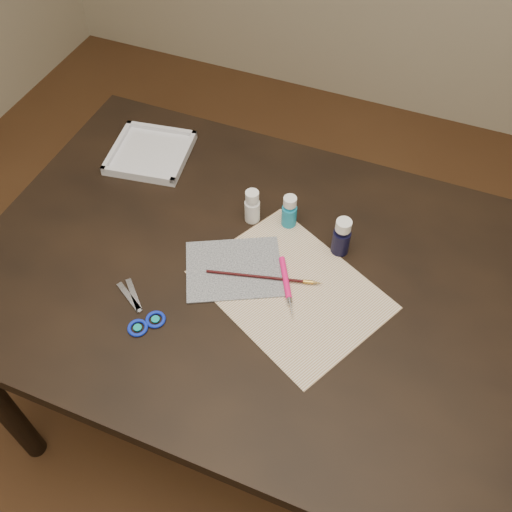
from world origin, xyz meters
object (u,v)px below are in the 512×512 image
at_px(paper, 291,289).
at_px(canvas, 234,269).
at_px(paint_bottle_navy, 342,237).
at_px(palette_tray, 150,152).
at_px(scissors, 134,307).
at_px(paint_bottle_white, 252,206).
at_px(paint_bottle_cyan, 289,211).

relative_size(paper, canvas, 1.81).
height_order(paint_bottle_navy, palette_tray, paint_bottle_navy).
bearing_deg(palette_tray, paper, -28.66).
height_order(canvas, scissors, scissors).
height_order(canvas, paint_bottle_navy, paint_bottle_navy).
relative_size(paint_bottle_navy, scissors, 0.60).
bearing_deg(canvas, scissors, -131.66).
bearing_deg(paint_bottle_white, scissors, -112.21).
distance_m(paper, paint_bottle_white, 0.23).
xyz_separation_m(canvas, paint_bottle_white, (-0.02, 0.16, 0.04)).
relative_size(canvas, paint_bottle_navy, 2.15).
bearing_deg(scissors, canvas, -101.10).
distance_m(canvas, paint_bottle_cyan, 0.20).
height_order(paper, palette_tray, palette_tray).
height_order(paint_bottle_white, scissors, paint_bottle_white).
relative_size(paint_bottle_white, palette_tray, 0.45).
bearing_deg(palette_tray, scissors, -65.56).
distance_m(paper, paint_bottle_navy, 0.17).
bearing_deg(palette_tray, paint_bottle_white, -17.84).
distance_m(paper, paint_bottle_cyan, 0.20).
bearing_deg(paint_bottle_cyan, scissors, -122.37).
relative_size(paper, paint_bottle_navy, 3.88).
relative_size(canvas, paint_bottle_cyan, 2.43).
xyz_separation_m(paper, paint_bottle_white, (-0.16, 0.16, 0.04)).
xyz_separation_m(canvas, palette_tray, (-0.36, 0.27, 0.01)).
bearing_deg(canvas, palette_tray, 143.25).
height_order(paint_bottle_white, paint_bottle_cyan, paint_bottle_white).
bearing_deg(paint_bottle_white, paint_bottle_cyan, 11.86).
relative_size(paint_bottle_navy, palette_tray, 0.50).
xyz_separation_m(scissors, palette_tray, (-0.20, 0.45, 0.01)).
relative_size(paper, scissors, 2.32).
height_order(canvas, paint_bottle_cyan, paint_bottle_cyan).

